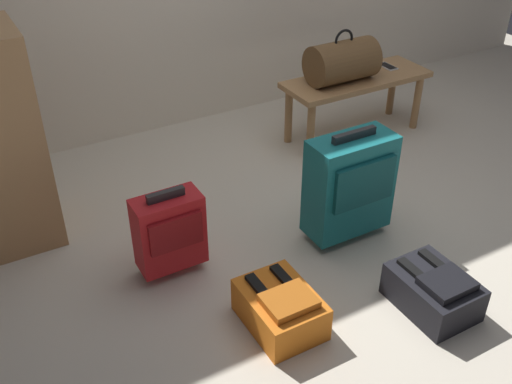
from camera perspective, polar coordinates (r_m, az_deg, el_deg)
ground_plane at (r=3.29m, az=8.76°, el=-2.72°), size 6.60×6.60×0.00m
bench at (r=4.02m, az=9.62°, el=9.99°), size 1.00×0.36×0.42m
duffel_bag_brown at (r=3.87m, az=8.28°, el=12.32°), size 0.44×0.26×0.34m
cell_phone at (r=4.20m, az=12.53°, el=11.72°), size 0.07×0.14×0.01m
suitcase_upright_teal at (r=3.01m, az=9.00°, el=0.73°), size 0.44×0.23×0.61m
suitcase_small_red at (r=2.81m, az=-8.32°, el=-3.76°), size 0.32×0.18×0.46m
backpack_orange at (r=2.60m, az=2.36°, el=-11.10°), size 0.28×0.38×0.21m
backpack_dark at (r=2.79m, az=16.68°, el=-9.09°), size 0.28×0.38×0.21m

